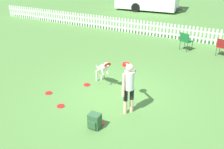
% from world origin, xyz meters
% --- Properties ---
extents(ground_plane, '(240.00, 240.00, 0.00)m').
position_xyz_m(ground_plane, '(0.00, 0.00, 0.00)').
color(ground_plane, '#4C7A38').
extents(handler_person, '(0.67, 0.99, 1.53)m').
position_xyz_m(handler_person, '(0.73, -0.73, 0.96)').
color(handler_person, beige).
rests_on(handler_person, ground_plane).
extents(leaping_dog, '(0.99, 0.83, 1.03)m').
position_xyz_m(leaping_dog, '(-0.73, 0.41, 0.63)').
color(leaping_dog, beige).
rests_on(leaping_dog, ground_plane).
extents(frisbee_near_handler, '(0.23, 0.23, 0.02)m').
position_xyz_m(frisbee_near_handler, '(-1.21, 0.12, 0.01)').
color(frisbee_near_handler, red).
rests_on(frisbee_near_handler, ground_plane).
extents(frisbee_near_dog, '(0.23, 0.23, 0.02)m').
position_xyz_m(frisbee_near_dog, '(-2.03, -0.94, 0.01)').
color(frisbee_near_dog, red).
rests_on(frisbee_near_dog, ground_plane).
extents(frisbee_midfield, '(0.23, 0.23, 0.02)m').
position_xyz_m(frisbee_midfield, '(0.30, -1.62, 0.01)').
color(frisbee_midfield, red).
rests_on(frisbee_midfield, ground_plane).
extents(frisbee_far_scatter, '(0.23, 0.23, 0.02)m').
position_xyz_m(frisbee_far_scatter, '(-1.19, -1.40, 0.01)').
color(frisbee_far_scatter, red).
rests_on(frisbee_far_scatter, ground_plane).
extents(backpack_on_grass, '(0.31, 0.29, 0.43)m').
position_xyz_m(backpack_on_grass, '(0.25, -1.83, 0.21)').
color(backpack_on_grass, '#2D5633').
rests_on(backpack_on_grass, ground_plane).
extents(picket_fence, '(24.01, 0.04, 0.81)m').
position_xyz_m(picket_fence, '(-0.00, 6.73, 0.41)').
color(picket_fence, white).
rests_on(picket_fence, ground_plane).
extents(folding_chair_blue_left, '(0.63, 0.65, 0.87)m').
position_xyz_m(folding_chair_blue_left, '(1.09, 5.22, 0.52)').
color(folding_chair_blue_left, '#333338').
rests_on(folding_chair_blue_left, ground_plane).
extents(folding_chair_center, '(0.63, 0.64, 0.81)m').
position_xyz_m(folding_chair_center, '(2.75, 5.22, 0.48)').
color(folding_chair_center, '#333338').
rests_on(folding_chair_center, ground_plane).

